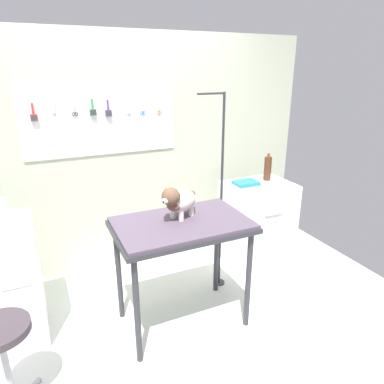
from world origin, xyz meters
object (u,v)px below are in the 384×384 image
Objects in this scene: grooming_table at (182,233)px; spray_bottle_tall at (6,214)px; dog at (179,201)px; cabinet_right at (257,222)px; soda_bottle at (268,168)px; grooming_arm at (220,202)px; stool at (1,343)px.

grooming_table is 1.25m from spray_bottle_tall.
spray_bottle_tall is (-1.17, 0.34, -0.03)m from dog.
soda_bottle is (0.15, 0.08, 0.56)m from cabinet_right.
spray_bottle_tall is (-1.68, 0.05, 0.17)m from grooming_arm.
dog is 0.42× the size of cabinet_right.
stool is at bearing -159.06° from cabinet_right.
dog is 1.43m from soda_bottle.
dog reaches higher than soda_bottle.
grooming_table is 0.56× the size of grooming_arm.
spray_bottle_tall is at bearing -174.56° from cabinet_right.
dog reaches higher than grooming_table.
spray_bottle_tall is (-1.17, 0.39, 0.21)m from grooming_table.
soda_bottle is at bearing 28.54° from grooming_table.
soda_bottle is at bearing 7.00° from spray_bottle_tall.
dog is 1.41m from stool.
soda_bottle reaches higher than cabinet_right.
grooming_arm is at bearing 33.33° from grooming_table.
grooming_arm is 0.62m from dog.
spray_bottle_tall is at bearing 163.90° from dog.
grooming_arm is 6.25× the size of soda_bottle.
soda_bottle reaches higher than stool.
dog is at bearing -153.75° from cabinet_right.
grooming_table is 0.62m from grooming_arm.
grooming_table is at bearing -151.46° from cabinet_right.
grooming_table is 0.24m from dog.
grooming_arm is at bearing -1.84° from spray_bottle_tall.
grooming_table reaches higher than stool.
grooming_arm is 8.47× the size of spray_bottle_tall.
spray_bottle_tall reaches higher than cabinet_right.
grooming_arm is (0.52, 0.34, 0.04)m from grooming_table.
spray_bottle_tall is at bearing 161.34° from grooming_table.
dog is 1.70× the size of spray_bottle_tall.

